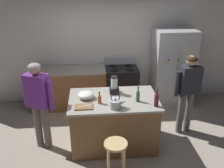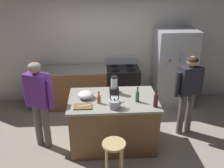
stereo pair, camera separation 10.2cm
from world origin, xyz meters
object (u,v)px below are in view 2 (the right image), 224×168
stove_range (122,86)px  person_by_island_left (39,98)px  bottle_cooking_sauce (99,99)px  blender_appliance (114,86)px  bottle_wine (156,100)px  bar_stool (114,150)px  mixing_bowl (86,95)px  kitchen_island (113,121)px  tea_kettle (114,103)px  cutting_board (83,106)px  person_by_sink_right (189,88)px  bottle_olive_oil (137,96)px  chef_knife (84,106)px  refrigerator (174,69)px

stove_range → person_by_island_left: 2.27m
bottle_cooking_sauce → blender_appliance: bearing=53.4°
bottle_wine → bottle_cooking_sauce: bottle_wine is taller
bottle_wine → stove_range: bearing=100.7°
bar_stool → blender_appliance: size_ratio=1.94×
bottle_cooking_sauce → mixing_bowl: bottle_cooking_sauce is taller
kitchen_island → blender_appliance: (0.03, 0.23, 0.61)m
kitchen_island → tea_kettle: bearing=-90.3°
kitchen_island → cutting_board: 0.76m
stove_range → bottle_cooking_sauce: (-0.58, -1.68, 0.54)m
mixing_bowl → tea_kettle: (0.48, -0.37, 0.02)m
blender_appliance → cutting_board: 0.76m
person_by_island_left → bottle_cooking_sauce: bearing=-9.5°
person_by_sink_right → bar_stool: size_ratio=2.55×
bottle_wine → tea_kettle: (-0.68, 0.01, -0.04)m
blender_appliance → bar_stool: bearing=-94.1°
bottle_cooking_sauce → bottle_olive_oil: size_ratio=0.78×
bottle_cooking_sauce → chef_knife: size_ratio=0.98×
refrigerator → chef_knife: bearing=-139.0°
kitchen_island → bar_stool: size_ratio=2.47×
tea_kettle → stove_range: bearing=79.8°
person_by_island_left → bottle_cooking_sauce: size_ratio=7.63×
stove_range → mixing_bowl: stove_range is taller
bottle_olive_oil → tea_kettle: bottle_olive_oil is taller
kitchen_island → mixing_bowl: mixing_bowl is taller
tea_kettle → cutting_board: tea_kettle is taller
stove_range → kitchen_island: bearing=-102.2°
refrigerator → person_by_sink_right: refrigerator is taller
bar_stool → bottle_wine: 1.05m
bottle_cooking_sauce → chef_knife: bottle_cooking_sauce is taller
cutting_board → chef_knife: (0.02, 0.00, 0.01)m
kitchen_island → bar_stool: kitchen_island is taller
refrigerator → bar_stool: bearing=-123.9°
kitchen_island → bottle_wine: 0.96m
tea_kettle → cutting_board: size_ratio=0.92×
person_by_island_left → person_by_sink_right: (2.75, 0.24, -0.01)m
cutting_board → mixing_bowl: bearing=83.5°
person_by_island_left → tea_kettle: (1.30, -0.34, 0.03)m
person_by_sink_right → mixing_bowl: 1.95m
bottle_olive_oil → tea_kettle: (-0.41, -0.19, -0.02)m
person_by_sink_right → bottle_cooking_sauce: bearing=-166.2°
cutting_board → stove_range: bearing=64.6°
blender_appliance → cutting_board: (-0.55, -0.50, -0.13)m
cutting_board → bottle_cooking_sauce: bearing=23.2°
bottle_wine → mixing_bowl: (-1.16, 0.38, -0.05)m
refrigerator → mixing_bowl: refrigerator is taller
cutting_board → tea_kettle: bearing=-5.9°
kitchen_island → chef_knife: 0.75m
person_by_sink_right → cutting_board: person_by_sink_right is taller
bar_stool → bottle_cooking_sauce: size_ratio=2.95×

